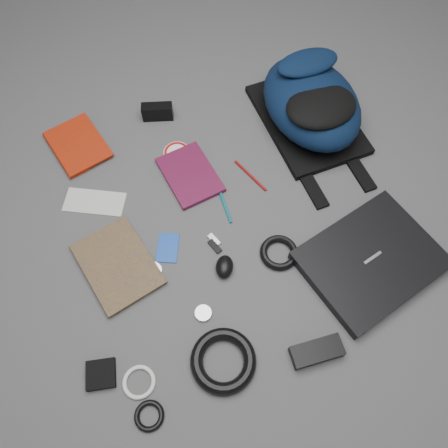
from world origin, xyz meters
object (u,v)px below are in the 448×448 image
object	(u,v)px
backpack	(311,102)
laptop	(371,260)
comic_book	(88,282)
pouch	(101,374)
mouse	(224,267)
power_brick	(317,351)
textbook_red	(56,156)
compact_camera	(157,112)
dvd_case	(190,175)

from	to	relation	value
backpack	laptop	bearing A→B (deg)	-97.20
comic_book	pouch	distance (m)	0.27
mouse	power_brick	xyz separation A→B (m)	(0.17, -0.31, -0.00)
textbook_red	comic_book	xyz separation A→B (m)	(0.04, -0.48, -0.00)
backpack	laptop	xyz separation A→B (m)	(-0.02, -0.56, -0.08)
backpack	pouch	size ratio (longest dim) A/B	6.13
textbook_red	power_brick	xyz separation A→B (m)	(0.60, -0.86, 0.01)
comic_book	pouch	xyz separation A→B (m)	(-0.01, -0.27, -0.00)
comic_book	mouse	bearing A→B (deg)	-27.53
mouse	pouch	size ratio (longest dim) A/B	0.95
backpack	comic_book	bearing A→B (deg)	-160.43
laptop	power_brick	world-z (taller)	laptop
laptop	pouch	distance (m)	0.83
comic_book	power_brick	bearing A→B (deg)	-50.98
textbook_red	mouse	world-z (taller)	mouse
backpack	compact_camera	distance (m)	0.53
textbook_red	dvd_case	xyz separation A→B (m)	(0.42, -0.20, -0.00)
backpack	dvd_case	size ratio (longest dim) A/B	2.13
comic_book	dvd_case	size ratio (longest dim) A/B	1.21
dvd_case	power_brick	xyz separation A→B (m)	(0.18, -0.65, 0.01)
textbook_red	pouch	bearing A→B (deg)	-105.43
textbook_red	compact_camera	size ratio (longest dim) A/B	2.06
laptop	pouch	bearing A→B (deg)	169.03
dvd_case	pouch	xyz separation A→B (m)	(-0.39, -0.54, 0.00)
pouch	mouse	bearing A→B (deg)	25.85
compact_camera	dvd_case	bearing A→B (deg)	-67.45
textbook_red	compact_camera	bearing A→B (deg)	-6.29
textbook_red	pouch	xyz separation A→B (m)	(0.03, -0.74, -0.00)
dvd_case	power_brick	world-z (taller)	power_brick
comic_book	dvd_case	bearing A→B (deg)	19.04
textbook_red	comic_book	distance (m)	0.48
dvd_case	comic_book	bearing A→B (deg)	-155.66
textbook_red	dvd_case	size ratio (longest dim) A/B	1.01
laptop	textbook_red	distance (m)	1.07
laptop	pouch	size ratio (longest dim) A/B	5.07
backpack	compact_camera	size ratio (longest dim) A/B	4.34
dvd_case	mouse	world-z (taller)	mouse
comic_book	compact_camera	distance (m)	0.65
mouse	pouch	xyz separation A→B (m)	(-0.40, -0.19, -0.01)
laptop	mouse	bearing A→B (deg)	148.82
mouse	compact_camera	bearing A→B (deg)	118.76
laptop	compact_camera	bearing A→B (deg)	106.16
mouse	textbook_red	bearing A→B (deg)	151.40
backpack	mouse	distance (m)	0.64
backpack	dvd_case	bearing A→B (deg)	-171.87
backpack	dvd_case	xyz separation A→B (m)	(-0.46, -0.11, -0.09)
comic_book	compact_camera	xyz separation A→B (m)	(0.33, 0.55, 0.02)
backpack	comic_book	world-z (taller)	backpack
comic_book	compact_camera	bearing A→B (deg)	41.84
mouse	laptop	bearing A→B (deg)	9.37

